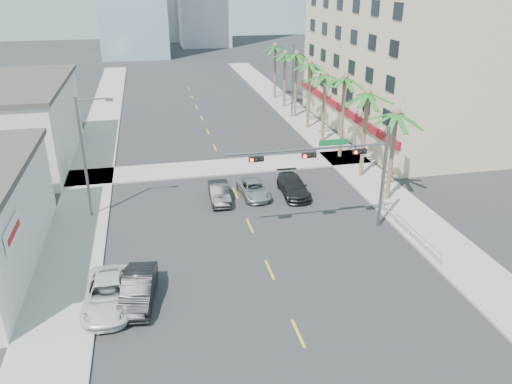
# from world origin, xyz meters

# --- Properties ---
(ground) EXTENTS (260.00, 260.00, 0.00)m
(ground) POSITION_xyz_m (0.00, 0.00, 0.00)
(ground) COLOR #262628
(ground) RESTS_ON ground
(sidewalk_right) EXTENTS (4.00, 120.00, 0.15)m
(sidewalk_right) POSITION_xyz_m (12.00, 20.00, 0.07)
(sidewalk_right) COLOR gray
(sidewalk_right) RESTS_ON ground
(sidewalk_left) EXTENTS (4.00, 120.00, 0.15)m
(sidewalk_left) POSITION_xyz_m (-12.00, 20.00, 0.07)
(sidewalk_left) COLOR gray
(sidewalk_left) RESTS_ON ground
(sidewalk_cross) EXTENTS (80.00, 4.00, 0.15)m
(sidewalk_cross) POSITION_xyz_m (0.00, 22.00, 0.07)
(sidewalk_cross) COLOR gray
(sidewalk_cross) RESTS_ON ground
(building_right) EXTENTS (15.25, 28.00, 15.00)m
(building_right) POSITION_xyz_m (21.99, 30.00, 7.50)
(building_right) COLOR beige
(building_right) RESTS_ON ground
(building_left_far) EXTENTS (11.00, 18.00, 7.20)m
(building_left_far) POSITION_xyz_m (-19.50, 28.00, 3.60)
(building_left_far) COLOR beige
(building_left_far) RESTS_ON ground
(traffic_signal_mast) EXTENTS (11.12, 0.54, 7.20)m
(traffic_signal_mast) POSITION_xyz_m (5.78, 7.95, 5.06)
(traffic_signal_mast) COLOR slate
(traffic_signal_mast) RESTS_ON ground
(palm_tree_0) EXTENTS (4.80, 4.80, 7.80)m
(palm_tree_0) POSITION_xyz_m (11.60, 12.00, 7.08)
(palm_tree_0) COLOR brown
(palm_tree_0) RESTS_ON ground
(palm_tree_1) EXTENTS (4.80, 4.80, 8.16)m
(palm_tree_1) POSITION_xyz_m (11.60, 17.20, 7.43)
(palm_tree_1) COLOR brown
(palm_tree_1) RESTS_ON ground
(palm_tree_2) EXTENTS (4.80, 4.80, 8.52)m
(palm_tree_2) POSITION_xyz_m (11.60, 22.40, 7.78)
(palm_tree_2) COLOR brown
(palm_tree_2) RESTS_ON ground
(palm_tree_3) EXTENTS (4.80, 4.80, 7.80)m
(palm_tree_3) POSITION_xyz_m (11.60, 27.60, 7.08)
(palm_tree_3) COLOR brown
(palm_tree_3) RESTS_ON ground
(palm_tree_4) EXTENTS (4.80, 4.80, 8.16)m
(palm_tree_4) POSITION_xyz_m (11.60, 32.80, 7.43)
(palm_tree_4) COLOR brown
(palm_tree_4) RESTS_ON ground
(palm_tree_5) EXTENTS (4.80, 4.80, 8.52)m
(palm_tree_5) POSITION_xyz_m (11.60, 38.00, 7.78)
(palm_tree_5) COLOR brown
(palm_tree_5) RESTS_ON ground
(palm_tree_6) EXTENTS (4.80, 4.80, 7.80)m
(palm_tree_6) POSITION_xyz_m (11.60, 43.20, 7.08)
(palm_tree_6) COLOR brown
(palm_tree_6) RESTS_ON ground
(palm_tree_7) EXTENTS (4.80, 4.80, 8.16)m
(palm_tree_7) POSITION_xyz_m (11.60, 48.40, 7.43)
(palm_tree_7) COLOR brown
(palm_tree_7) RESTS_ON ground
(streetlight_left) EXTENTS (2.55, 0.25, 9.00)m
(streetlight_left) POSITION_xyz_m (-11.00, 14.00, 5.06)
(streetlight_left) COLOR slate
(streetlight_left) RESTS_ON ground
(streetlight_right) EXTENTS (2.55, 0.25, 9.00)m
(streetlight_right) POSITION_xyz_m (11.00, 38.00, 5.06)
(streetlight_right) COLOR slate
(streetlight_right) RESTS_ON ground
(guardrail) EXTENTS (0.08, 8.08, 1.00)m
(guardrail) POSITION_xyz_m (10.30, 6.00, 0.67)
(guardrail) COLOR silver
(guardrail) RESTS_ON ground
(car_parked_mid) EXTENTS (2.30, 4.93, 1.57)m
(car_parked_mid) POSITION_xyz_m (-7.80, 2.46, 0.78)
(car_parked_mid) COLOR black
(car_parked_mid) RESTS_ON ground
(car_parked_far) EXTENTS (2.58, 5.44, 1.50)m
(car_parked_far) POSITION_xyz_m (-9.40, 2.38, 0.75)
(car_parked_far) COLOR silver
(car_parked_far) RESTS_ON ground
(car_lane_left) EXTENTS (1.65, 4.34, 1.41)m
(car_lane_left) POSITION_xyz_m (-1.50, 14.76, 0.71)
(car_lane_left) COLOR black
(car_lane_left) RESTS_ON ground
(car_lane_center) EXTENTS (2.28, 4.54, 1.23)m
(car_lane_center) POSITION_xyz_m (1.36, 15.06, 0.62)
(car_lane_center) COLOR #AEAEB3
(car_lane_center) RESTS_ON ground
(car_lane_right) EXTENTS (2.18, 5.04, 1.45)m
(car_lane_right) POSITION_xyz_m (4.59, 14.69, 0.72)
(car_lane_right) COLOR black
(car_lane_right) RESTS_ON ground
(pedestrian) EXTENTS (0.76, 0.65, 1.77)m
(pedestrian) POSITION_xyz_m (10.30, 10.32, 1.03)
(pedestrian) COLOR silver
(pedestrian) RESTS_ON sidewalk_right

